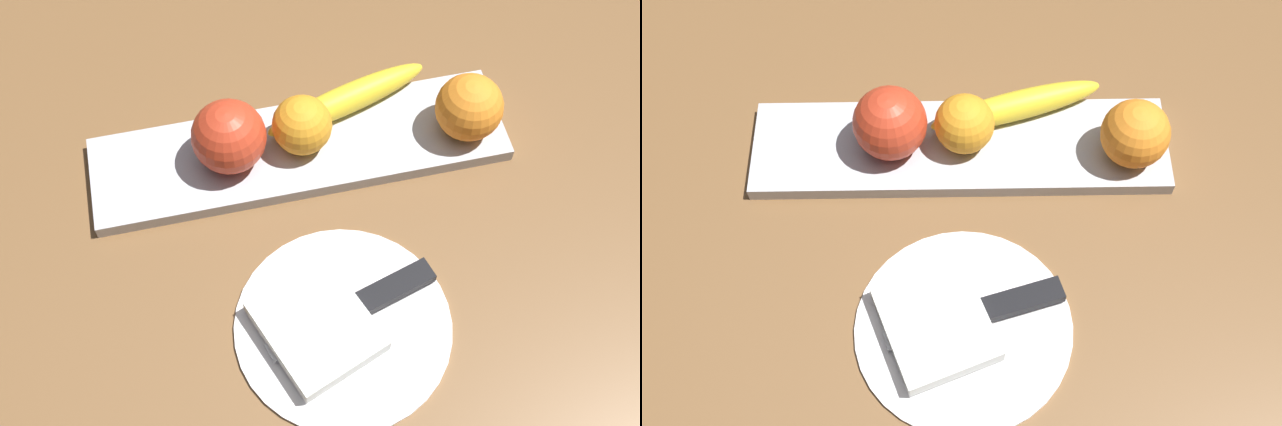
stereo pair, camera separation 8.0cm
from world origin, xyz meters
TOP-DOWN VIEW (x-y plane):
  - ground_plane at (0.00, 0.00)m, footprint 2.40×2.40m
  - fruit_tray at (-0.01, 0.03)m, footprint 0.45×0.12m
  - apple at (0.06, 0.03)m, footprint 0.08×0.08m
  - banana at (-0.07, -0.01)m, footprint 0.20×0.09m
  - orange_near_apple at (-0.02, 0.02)m, footprint 0.06×0.06m
  - orange_near_banana at (-0.19, 0.04)m, footprint 0.07×0.07m
  - dinner_plate at (-0.01, 0.23)m, footprint 0.21×0.21m
  - folded_napkin at (0.01, 0.23)m, footprint 0.13×0.14m
  - knife at (-0.05, 0.22)m, footprint 0.18×0.07m

SIDE VIEW (x-z plane):
  - ground_plane at x=0.00m, z-range 0.00..0.00m
  - dinner_plate at x=-0.01m, z-range 0.00..0.01m
  - fruit_tray at x=-0.01m, z-range 0.00..0.02m
  - knife at x=-0.05m, z-range 0.01..0.02m
  - folded_napkin at x=0.01m, z-range 0.01..0.03m
  - banana at x=-0.07m, z-range 0.02..0.05m
  - orange_near_apple at x=-0.02m, z-range 0.02..0.08m
  - orange_near_banana at x=-0.19m, z-range 0.02..0.09m
  - apple at x=0.06m, z-range 0.02..0.10m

